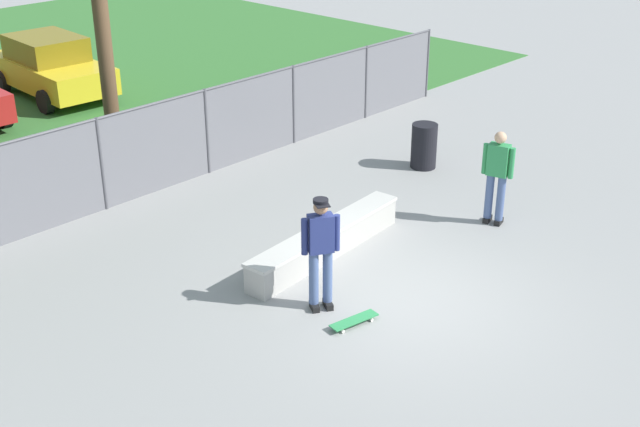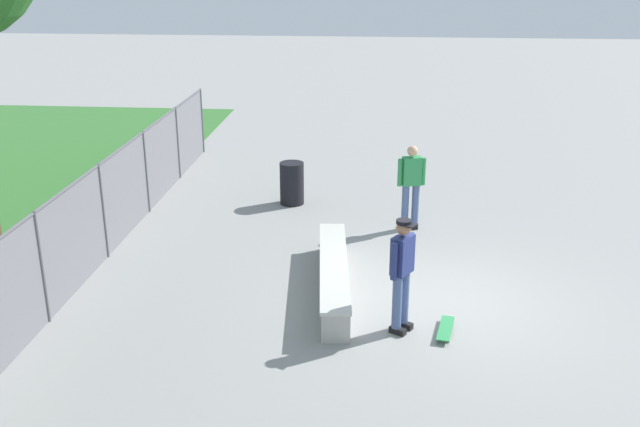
# 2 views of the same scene
# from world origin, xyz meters

# --- Properties ---
(ground_plane) EXTENTS (80.00, 80.00, 0.00)m
(ground_plane) POSITION_xyz_m (0.00, 0.00, 0.00)
(ground_plane) COLOR gray
(concrete_ledge) EXTENTS (3.74, 0.80, 0.54)m
(concrete_ledge) POSITION_xyz_m (0.22, 1.88, 0.27)
(concrete_ledge) COLOR #A8A59E
(concrete_ledge) RESTS_ON ground
(skateboarder) EXTENTS (0.53, 0.41, 1.84)m
(skateboarder) POSITION_xyz_m (-1.10, 0.76, 1.03)
(skateboarder) COLOR black
(skateboarder) RESTS_ON ground
(skateboard) EXTENTS (0.82, 0.35, 0.09)m
(skateboard) POSITION_xyz_m (-1.12, 0.05, 0.07)
(skateboard) COLOR #2D8C4C
(skateboard) RESTS_ON ground
(chainlink_fence) EXTENTS (18.24, 0.07, 1.87)m
(chainlink_fence) POSITION_xyz_m (0.00, 6.35, 1.01)
(chainlink_fence) COLOR #4C4C51
(chainlink_fence) RESTS_ON ground
(bystander) EXTENTS (0.35, 0.58, 1.82)m
(bystander) POSITION_xyz_m (3.33, 0.48, 1.01)
(bystander) COLOR black
(bystander) RESTS_ON ground
(trash_bin) EXTENTS (0.56, 0.56, 0.99)m
(trash_bin) POSITION_xyz_m (4.74, 3.17, 0.49)
(trash_bin) COLOR black
(trash_bin) RESTS_ON ground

